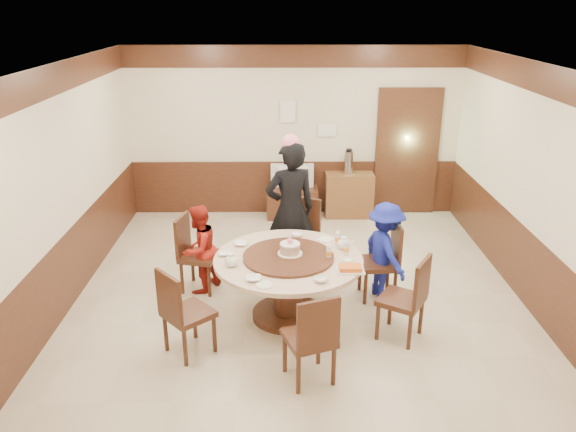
{
  "coord_description": "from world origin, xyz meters",
  "views": [
    {
      "loc": [
        -0.19,
        -6.2,
        3.45
      ],
      "look_at": [
        -0.13,
        -0.1,
        1.1
      ],
      "focal_mm": 35.0,
      "sensor_mm": 36.0,
      "label": 1
    }
  ],
  "objects_px": {
    "person_blue": "(385,251)",
    "birthday_cake": "(290,248)",
    "person_red": "(199,249)",
    "side_cabinet": "(349,195)",
    "banquet_table": "(288,275)",
    "television": "(292,177)",
    "tv_stand": "(292,202)",
    "thermos": "(349,163)",
    "person_standing": "(290,210)",
    "shrimp_platter": "(350,269)"
  },
  "relations": [
    {
      "from": "person_blue",
      "to": "birthday_cake",
      "type": "height_order",
      "value": "person_blue"
    },
    {
      "from": "person_red",
      "to": "side_cabinet",
      "type": "xyz_separation_m",
      "value": [
        2.16,
        2.62,
        -0.19
      ]
    },
    {
      "from": "banquet_table",
      "to": "person_blue",
      "type": "distance_m",
      "value": 1.27
    },
    {
      "from": "birthday_cake",
      "to": "television",
      "type": "distance_m",
      "value": 3.21
    },
    {
      "from": "television",
      "to": "side_cabinet",
      "type": "relative_size",
      "value": 0.9
    },
    {
      "from": "tv_stand",
      "to": "person_blue",
      "type": "bearing_deg",
      "value": -68.7
    },
    {
      "from": "television",
      "to": "thermos",
      "type": "bearing_deg",
      "value": -177.67
    },
    {
      "from": "person_standing",
      "to": "television",
      "type": "distance_m",
      "value": 2.16
    },
    {
      "from": "banquet_table",
      "to": "birthday_cake",
      "type": "bearing_deg",
      "value": 65.86
    },
    {
      "from": "television",
      "to": "person_standing",
      "type": "bearing_deg",
      "value": 88.86
    },
    {
      "from": "birthday_cake",
      "to": "person_blue",
      "type": "bearing_deg",
      "value": 20.47
    },
    {
      "from": "side_cabinet",
      "to": "thermos",
      "type": "xyz_separation_m",
      "value": [
        -0.03,
        0.0,
        0.56
      ]
    },
    {
      "from": "banquet_table",
      "to": "shrimp_platter",
      "type": "height_order",
      "value": "shrimp_platter"
    },
    {
      "from": "person_blue",
      "to": "shrimp_platter",
      "type": "height_order",
      "value": "person_blue"
    },
    {
      "from": "television",
      "to": "side_cabinet",
      "type": "distance_m",
      "value": 1.02
    },
    {
      "from": "shrimp_platter",
      "to": "side_cabinet",
      "type": "bearing_deg",
      "value": 83.62
    },
    {
      "from": "person_blue",
      "to": "birthday_cake",
      "type": "distance_m",
      "value": 1.26
    },
    {
      "from": "banquet_table",
      "to": "thermos",
      "type": "bearing_deg",
      "value": 72.49
    },
    {
      "from": "person_blue",
      "to": "television",
      "type": "distance_m",
      "value": 2.98
    },
    {
      "from": "banquet_table",
      "to": "person_red",
      "type": "height_order",
      "value": "person_red"
    },
    {
      "from": "tv_stand",
      "to": "thermos",
      "type": "distance_m",
      "value": 1.16
    },
    {
      "from": "birthday_cake",
      "to": "shrimp_platter",
      "type": "bearing_deg",
      "value": -30.89
    },
    {
      "from": "person_standing",
      "to": "tv_stand",
      "type": "height_order",
      "value": "person_standing"
    },
    {
      "from": "person_standing",
      "to": "thermos",
      "type": "distance_m",
      "value": 2.4
    },
    {
      "from": "tv_stand",
      "to": "television",
      "type": "bearing_deg",
      "value": 0.0
    },
    {
      "from": "person_red",
      "to": "person_standing",
      "type": "bearing_deg",
      "value": 141.14
    },
    {
      "from": "shrimp_platter",
      "to": "television",
      "type": "relative_size",
      "value": 0.42
    },
    {
      "from": "tv_stand",
      "to": "thermos",
      "type": "height_order",
      "value": "thermos"
    },
    {
      "from": "person_red",
      "to": "person_blue",
      "type": "distance_m",
      "value": 2.29
    },
    {
      "from": "shrimp_platter",
      "to": "tv_stand",
      "type": "bearing_deg",
      "value": 98.86
    },
    {
      "from": "person_red",
      "to": "side_cabinet",
      "type": "bearing_deg",
      "value": 170.44
    },
    {
      "from": "person_standing",
      "to": "television",
      "type": "height_order",
      "value": "person_standing"
    },
    {
      "from": "person_red",
      "to": "person_blue",
      "type": "relative_size",
      "value": 0.93
    },
    {
      "from": "television",
      "to": "person_red",
      "type": "bearing_deg",
      "value": 65.66
    },
    {
      "from": "person_standing",
      "to": "television",
      "type": "bearing_deg",
      "value": -109.39
    },
    {
      "from": "person_blue",
      "to": "side_cabinet",
      "type": "relative_size",
      "value": 1.53
    },
    {
      "from": "person_standing",
      "to": "person_blue",
      "type": "xyz_separation_m",
      "value": [
        1.14,
        -0.62,
        -0.3
      ]
    },
    {
      "from": "shrimp_platter",
      "to": "side_cabinet",
      "type": "height_order",
      "value": "shrimp_platter"
    },
    {
      "from": "banquet_table",
      "to": "person_standing",
      "type": "bearing_deg",
      "value": 88.07
    },
    {
      "from": "birthday_cake",
      "to": "shrimp_platter",
      "type": "distance_m",
      "value": 0.75
    },
    {
      "from": "person_blue",
      "to": "television",
      "type": "xyz_separation_m",
      "value": [
        -1.08,
        2.77,
        0.1
      ]
    },
    {
      "from": "banquet_table",
      "to": "shrimp_platter",
      "type": "distance_m",
      "value": 0.78
    },
    {
      "from": "side_cabinet",
      "to": "person_blue",
      "type": "bearing_deg",
      "value": -87.61
    },
    {
      "from": "shrimp_platter",
      "to": "banquet_table",
      "type": "bearing_deg",
      "value": 152.68
    },
    {
      "from": "birthday_cake",
      "to": "tv_stand",
      "type": "distance_m",
      "value": 3.26
    },
    {
      "from": "shrimp_platter",
      "to": "thermos",
      "type": "xyz_separation_m",
      "value": [
        0.38,
        3.62,
        0.16
      ]
    },
    {
      "from": "person_red",
      "to": "side_cabinet",
      "type": "distance_m",
      "value": 3.4
    },
    {
      "from": "birthday_cake",
      "to": "thermos",
      "type": "relative_size",
      "value": 0.74
    },
    {
      "from": "person_red",
      "to": "shrimp_platter",
      "type": "distance_m",
      "value": 2.03
    },
    {
      "from": "person_blue",
      "to": "shrimp_platter",
      "type": "distance_m",
      "value": 0.98
    }
  ]
}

